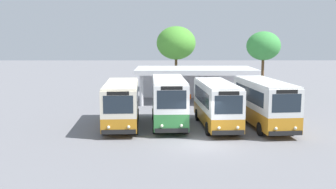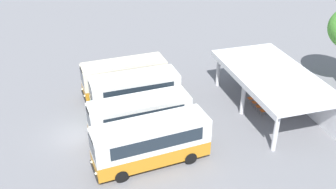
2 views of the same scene
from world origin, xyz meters
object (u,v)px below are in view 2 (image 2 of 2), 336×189
object	(u,v)px
city_bus_nearest_orange	(124,76)
waiting_chair_fourth_seat	(264,110)
city_bus_middle_cream	(140,116)
city_bus_fourth_amber	(151,141)
waiting_chair_second_from_end	(256,101)
waiting_chair_end_by_column	(251,97)
waiting_chair_middle_seat	(260,105)
city_bus_second_in_row	(135,92)

from	to	relation	value
city_bus_nearest_orange	waiting_chair_fourth_seat	distance (m)	12.53
city_bus_nearest_orange	city_bus_middle_cream	xyz separation A→B (m)	(6.81, -0.15, 0.02)
city_bus_fourth_amber	waiting_chair_fourth_seat	distance (m)	11.13
waiting_chair_second_from_end	city_bus_middle_cream	bearing A→B (deg)	-82.74
waiting_chair_end_by_column	waiting_chair_second_from_end	world-z (taller)	same
city_bus_nearest_orange	waiting_chair_middle_seat	xyz separation A→B (m)	(6.18, 10.37, -1.25)
city_bus_second_in_row	waiting_chair_second_from_end	world-z (taller)	city_bus_second_in_row
waiting_chair_middle_seat	waiting_chair_fourth_seat	distance (m)	0.71
city_bus_second_in_row	waiting_chair_second_from_end	distance (m)	10.44
city_bus_nearest_orange	waiting_chair_end_by_column	world-z (taller)	city_bus_nearest_orange
city_bus_nearest_orange	waiting_chair_end_by_column	size ratio (longest dim) A/B	8.93
city_bus_nearest_orange	city_bus_second_in_row	distance (m)	3.42
city_bus_second_in_row	city_bus_fourth_amber	bearing A→B (deg)	-3.26
city_bus_nearest_orange	city_bus_second_in_row	size ratio (longest dim) A/B	1.03
city_bus_middle_cream	city_bus_fourth_amber	distance (m)	3.41
waiting_chair_middle_seat	waiting_chair_fourth_seat	xyz separation A→B (m)	(0.71, 0.02, 0.00)
city_bus_second_in_row	waiting_chair_fourth_seat	bearing A→B (deg)	71.05
city_bus_nearest_orange	city_bus_fourth_amber	world-z (taller)	city_bus_fourth_amber
city_bus_second_in_row	city_bus_middle_cream	distance (m)	3.43
city_bus_second_in_row	city_bus_middle_cream	xyz separation A→B (m)	(3.41, -0.39, -0.13)
waiting_chair_fourth_seat	city_bus_middle_cream	bearing A→B (deg)	-90.42
city_bus_middle_cream	waiting_chair_fourth_seat	bearing A→B (deg)	89.58
city_bus_second_in_row	waiting_chair_middle_seat	size ratio (longest dim) A/B	8.63
waiting_chair_middle_seat	waiting_chair_fourth_seat	world-z (taller)	same
waiting_chair_fourth_seat	city_bus_second_in_row	bearing A→B (deg)	-108.95
waiting_chair_fourth_seat	waiting_chair_second_from_end	bearing A→B (deg)	-179.57
city_bus_middle_cream	waiting_chair_fourth_seat	distance (m)	10.61
city_bus_nearest_orange	city_bus_fourth_amber	size ratio (longest dim) A/B	0.93
waiting_chair_second_from_end	waiting_chair_end_by_column	bearing A→B (deg)	-175.99
city_bus_middle_cream	waiting_chair_second_from_end	size ratio (longest dim) A/B	9.12
city_bus_second_in_row	city_bus_fourth_amber	distance (m)	6.82
waiting_chair_second_from_end	waiting_chair_middle_seat	distance (m)	0.71
city_bus_middle_cream	waiting_chair_middle_seat	world-z (taller)	city_bus_middle_cream
waiting_chair_end_by_column	waiting_chair_fourth_seat	bearing A→B (deg)	1.62
city_bus_nearest_orange	waiting_chair_middle_seat	world-z (taller)	city_bus_nearest_orange
city_bus_fourth_amber	waiting_chair_fourth_seat	world-z (taller)	city_bus_fourth_amber
waiting_chair_second_from_end	waiting_chair_fourth_seat	size ratio (longest dim) A/B	1.00
city_bus_nearest_orange	waiting_chair_end_by_column	bearing A→B (deg)	65.24
waiting_chair_second_from_end	city_bus_nearest_orange	bearing A→B (deg)	-117.80
city_bus_second_in_row	city_bus_fourth_amber	size ratio (longest dim) A/B	0.90
waiting_chair_end_by_column	waiting_chair_middle_seat	size ratio (longest dim) A/B	1.00
waiting_chair_middle_seat	waiting_chair_fourth_seat	bearing A→B (deg)	1.42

